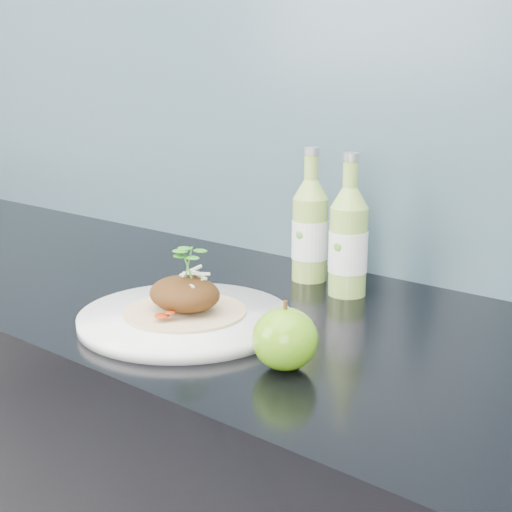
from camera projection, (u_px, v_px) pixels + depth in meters
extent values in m
cube|color=#719EB1|center=(380.00, 69.00, 1.18)|extent=(4.00, 0.02, 0.70)
cylinder|color=white|center=(185.00, 318.00, 1.00)|extent=(0.34, 0.34, 0.02)
cylinder|color=tan|center=(185.00, 312.00, 1.00)|extent=(0.17, 0.17, 0.00)
ellipsoid|color=#522E0F|center=(185.00, 294.00, 0.99)|extent=(0.11, 0.09, 0.05)
ellipsoid|color=#558F0F|center=(285.00, 339.00, 0.84)|extent=(0.09, 0.09, 0.07)
cylinder|color=#472D14|center=(285.00, 307.00, 0.83)|extent=(0.01, 0.00, 0.01)
cylinder|color=#96B94D|center=(310.00, 240.00, 1.20)|extent=(0.08, 0.08, 0.14)
cone|color=#96B94D|center=(311.00, 189.00, 1.18)|extent=(0.06, 0.06, 0.03)
cylinder|color=#96B94D|center=(311.00, 167.00, 1.17)|extent=(0.02, 0.02, 0.04)
cylinder|color=silver|center=(312.00, 151.00, 1.17)|extent=(0.03, 0.03, 0.01)
cylinder|color=white|center=(310.00, 239.00, 1.20)|extent=(0.08, 0.08, 0.07)
ellipsoid|color=#59A533|center=(299.00, 235.00, 1.18)|extent=(0.01, 0.00, 0.01)
cylinder|color=#94BC4E|center=(348.00, 252.00, 1.12)|extent=(0.07, 0.07, 0.14)
cone|color=#94BC4E|center=(350.00, 198.00, 1.10)|extent=(0.06, 0.06, 0.03)
cylinder|color=#94BC4E|center=(351.00, 174.00, 1.09)|extent=(0.02, 0.02, 0.04)
cylinder|color=silver|center=(351.00, 157.00, 1.08)|extent=(0.03, 0.03, 0.01)
cylinder|color=white|center=(348.00, 251.00, 1.12)|extent=(0.07, 0.07, 0.07)
ellipsoid|color=#59A533|center=(337.00, 247.00, 1.10)|extent=(0.01, 0.00, 0.01)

